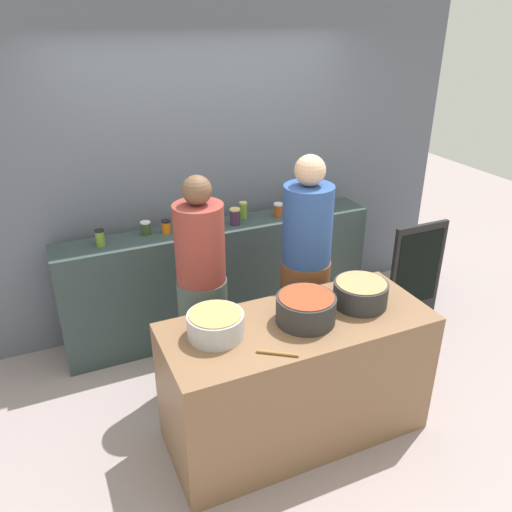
% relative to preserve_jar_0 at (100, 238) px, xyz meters
% --- Properties ---
extents(ground, '(12.00, 12.00, 0.00)m').
position_rel_preserve_jar_0_xyz_m(ground, '(0.96, -1.10, -1.06)').
color(ground, '#A29192').
extents(storefront_wall, '(4.80, 0.12, 3.00)m').
position_rel_preserve_jar_0_xyz_m(storefront_wall, '(0.96, 0.35, 0.44)').
color(storefront_wall, slate).
rests_on(storefront_wall, ground).
extents(display_shelf, '(2.70, 0.36, 1.00)m').
position_rel_preserve_jar_0_xyz_m(display_shelf, '(0.96, 0.00, -0.56)').
color(display_shelf, '#324040').
rests_on(display_shelf, ground).
extents(prep_table, '(1.70, 0.70, 0.89)m').
position_rel_preserve_jar_0_xyz_m(prep_table, '(0.96, -1.40, -0.62)').
color(prep_table, brown).
rests_on(prep_table, ground).
extents(preserve_jar_0, '(0.07, 0.07, 0.13)m').
position_rel_preserve_jar_0_xyz_m(preserve_jar_0, '(0.00, 0.00, 0.00)').
color(preserve_jar_0, olive).
rests_on(preserve_jar_0, display_shelf).
extents(preserve_jar_1, '(0.08, 0.08, 0.11)m').
position_rel_preserve_jar_0_xyz_m(preserve_jar_1, '(0.37, 0.07, -0.01)').
color(preserve_jar_1, '#324A25').
rests_on(preserve_jar_1, display_shelf).
extents(preserve_jar_2, '(0.07, 0.07, 0.11)m').
position_rel_preserve_jar_0_xyz_m(preserve_jar_2, '(0.52, 0.03, -0.01)').
color(preserve_jar_2, orange).
rests_on(preserve_jar_2, display_shelf).
extents(preserve_jar_3, '(0.09, 0.09, 0.11)m').
position_rel_preserve_jar_0_xyz_m(preserve_jar_3, '(0.69, -0.05, -0.01)').
color(preserve_jar_3, orange).
rests_on(preserve_jar_3, display_shelf).
extents(preserve_jar_4, '(0.09, 0.09, 0.14)m').
position_rel_preserve_jar_0_xyz_m(preserve_jar_4, '(1.09, -0.03, 0.01)').
color(preserve_jar_4, '#422543').
rests_on(preserve_jar_4, display_shelf).
extents(preserve_jar_5, '(0.07, 0.07, 0.15)m').
position_rel_preserve_jar_0_xyz_m(preserve_jar_5, '(1.21, 0.07, 0.01)').
color(preserve_jar_5, olive).
rests_on(preserve_jar_5, display_shelf).
extents(preserve_jar_6, '(0.08, 0.08, 0.12)m').
position_rel_preserve_jar_0_xyz_m(preserve_jar_6, '(1.50, -0.01, -0.00)').
color(preserve_jar_6, '#9A451D').
rests_on(preserve_jar_6, display_shelf).
extents(preserve_jar_7, '(0.08, 0.08, 0.12)m').
position_rel_preserve_jar_0_xyz_m(preserve_jar_7, '(1.77, 0.01, -0.00)').
color(preserve_jar_7, orange).
rests_on(preserve_jar_7, display_shelf).
extents(preserve_jar_8, '(0.09, 0.09, 0.14)m').
position_rel_preserve_jar_0_xyz_m(preserve_jar_8, '(1.89, 0.04, 0.01)').
color(preserve_jar_8, brown).
rests_on(preserve_jar_8, display_shelf).
extents(cooking_pot_left, '(0.34, 0.34, 0.15)m').
position_rel_preserve_jar_0_xyz_m(cooking_pot_left, '(0.44, -1.33, -0.10)').
color(cooking_pot_left, '#B7B7BC').
rests_on(cooking_pot_left, prep_table).
extents(cooking_pot_center, '(0.37, 0.37, 0.17)m').
position_rel_preserve_jar_0_xyz_m(cooking_pot_center, '(1.00, -1.41, -0.09)').
color(cooking_pot_center, '#2D2D2D').
rests_on(cooking_pot_center, prep_table).
extents(cooking_pot_right, '(0.35, 0.35, 0.16)m').
position_rel_preserve_jar_0_xyz_m(cooking_pot_right, '(1.42, -1.38, -0.10)').
color(cooking_pot_right, '#2D2D2D').
rests_on(cooking_pot_right, prep_table).
extents(wooden_spoon, '(0.21, 0.15, 0.02)m').
position_rel_preserve_jar_0_xyz_m(wooden_spoon, '(0.69, -1.65, -0.17)').
color(wooden_spoon, '#9E703D').
rests_on(wooden_spoon, prep_table).
extents(cook_with_tongs, '(0.36, 0.36, 1.67)m').
position_rel_preserve_jar_0_xyz_m(cook_with_tongs, '(0.57, -0.68, -0.31)').
color(cook_with_tongs, '#46554E').
rests_on(cook_with_tongs, ground).
extents(cook_in_cap, '(0.37, 0.37, 1.74)m').
position_rel_preserve_jar_0_xyz_m(cook_in_cap, '(1.35, -0.78, -0.27)').
color(cook_in_cap, brown).
rests_on(cook_in_cap, ground).
extents(chalkboard_sign, '(0.55, 0.05, 0.94)m').
position_rel_preserve_jar_0_xyz_m(chalkboard_sign, '(2.64, -0.56, -0.59)').
color(chalkboard_sign, black).
rests_on(chalkboard_sign, ground).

